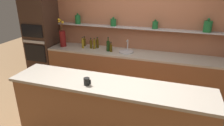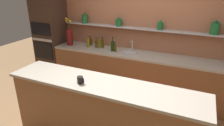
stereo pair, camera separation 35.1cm
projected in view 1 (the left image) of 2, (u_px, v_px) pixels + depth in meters
ground_plane at (117, 125)px, 3.45m from camera, size 12.00×12.00×0.00m
back_wall_unit at (139, 32)px, 4.38m from camera, size 5.20×0.28×2.60m
back_counter_unit at (131, 73)px, 4.39m from camera, size 3.75×0.62×0.92m
island_counter at (108, 115)px, 2.88m from camera, size 2.80×0.61×1.02m
oven_tower at (42, 39)px, 4.82m from camera, size 0.65×0.64×2.07m
flower_vase at (63, 38)px, 4.59m from camera, size 0.16×0.14×0.65m
sink_fixture at (126, 51)px, 4.25m from camera, size 0.31×0.31×0.25m
bottle_wine_0 at (108, 46)px, 4.29m from camera, size 0.08×0.08×0.31m
bottle_oil_1 at (83, 44)px, 4.50m from camera, size 0.05×0.05×0.25m
bottle_oil_2 at (91, 44)px, 4.49m from camera, size 0.06×0.06×0.24m
bottle_oil_3 at (94, 44)px, 4.47m from camera, size 0.05×0.05×0.24m
bottle_oil_4 at (111, 48)px, 4.26m from camera, size 0.06×0.06×0.21m
bottle_oil_5 at (97, 44)px, 4.51m from camera, size 0.06×0.06×0.25m
bottle_oil_6 at (85, 42)px, 4.66m from camera, size 0.06×0.06×0.23m
coffee_mug at (87, 81)px, 2.65m from camera, size 0.10×0.08×0.10m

